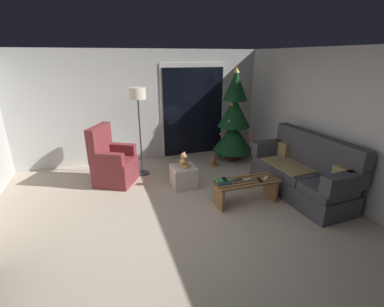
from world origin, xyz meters
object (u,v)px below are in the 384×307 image
object	(u,v)px
remote_black	(260,180)
remote_graphite	(238,180)
book_stack	(224,181)
remote_silver	(247,180)
teddy_bear_honey	(184,161)
cell_phone	(225,179)
couch	(303,173)
teddy_bear_chestnut_by_tree	(213,160)
floor_lamp	(138,102)
coffee_table	(246,188)
christmas_tree	(234,121)
remote_white	(266,178)
ottoman	(184,177)
armchair	(112,163)

from	to	relation	value
remote_black	remote_graphite	bearing A→B (deg)	-9.71
remote_black	book_stack	distance (m)	0.61
remote_silver	teddy_bear_honey	size ratio (longest dim) A/B	0.55
remote_black	cell_phone	distance (m)	0.59
couch	teddy_bear_chestnut_by_tree	xyz separation A→B (m)	(-0.96, 1.74, -0.28)
floor_lamp	coffee_table	bearing A→B (deg)	-50.38
book_stack	christmas_tree	size ratio (longest dim) A/B	0.12
floor_lamp	teddy_bear_chestnut_by_tree	xyz separation A→B (m)	(1.59, -0.07, -1.38)
remote_graphite	remote_white	bearing A→B (deg)	66.65
remote_graphite	ottoman	distance (m)	1.12
remote_black	book_stack	size ratio (longest dim) A/B	0.60
book_stack	armchair	world-z (taller)	armchair
book_stack	cell_phone	bearing A→B (deg)	-7.05
remote_white	book_stack	size ratio (longest dim) A/B	0.60
remote_black	armchair	xyz separation A→B (m)	(-2.26, 1.60, -0.02)
book_stack	teddy_bear_honey	world-z (taller)	teddy_bear_honey
coffee_table	cell_phone	size ratio (longest dim) A/B	7.64
remote_silver	teddy_bear_honey	bearing A→B (deg)	-141.86
christmas_tree	coffee_table	bearing A→B (deg)	-110.46
remote_white	teddy_bear_honey	distance (m)	1.48
couch	coffee_table	distance (m)	1.10
coffee_table	ottoman	size ratio (longest dim) A/B	2.50
coffee_table	cell_phone	world-z (taller)	cell_phone
remote_graphite	remote_black	bearing A→B (deg)	56.91
coffee_table	remote_black	size ratio (longest dim) A/B	7.05
remote_graphite	christmas_tree	size ratio (longest dim) A/B	0.07
book_stack	coffee_table	bearing A→B (deg)	-6.01
remote_graphite	armchair	distance (m)	2.43
christmas_tree	teddy_bear_chestnut_by_tree	xyz separation A→B (m)	(-0.59, -0.24, -0.82)
remote_silver	ottoman	bearing A→B (deg)	-141.87
coffee_table	remote_silver	xyz separation A→B (m)	(0.02, 0.00, 0.15)
remote_black	cell_phone	xyz separation A→B (m)	(-0.58, 0.12, 0.05)
cell_phone	remote_graphite	bearing A→B (deg)	11.32
remote_white	coffee_table	bearing A→B (deg)	43.70
couch	christmas_tree	size ratio (longest dim) A/B	0.93
teddy_bear_honey	teddy_bear_chestnut_by_tree	distance (m)	1.30
christmas_tree	floor_lamp	distance (m)	2.26
remote_graphite	ottoman	xyz separation A→B (m)	(-0.68, 0.86, -0.22)
coffee_table	ottoman	world-z (taller)	coffee_table
couch	christmas_tree	xyz separation A→B (m)	(-0.37, 1.98, 0.54)
remote_graphite	armchair	bearing A→B (deg)	-140.52
coffee_table	armchair	distance (m)	2.56
remote_white	teddy_bear_chestnut_by_tree	xyz separation A→B (m)	(-0.20, 1.74, -0.30)
remote_silver	book_stack	bearing A→B (deg)	-99.83
teddy_bear_honey	floor_lamp	bearing A→B (deg)	127.02
remote_black	remote_silver	bearing A→B (deg)	-13.35
remote_silver	cell_phone	world-z (taller)	cell_phone
remote_white	remote_graphite	xyz separation A→B (m)	(-0.47, 0.09, 0.00)
remote_graphite	remote_silver	bearing A→B (deg)	61.74
remote_graphite	book_stack	xyz separation A→B (m)	(-0.26, -0.00, 0.02)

